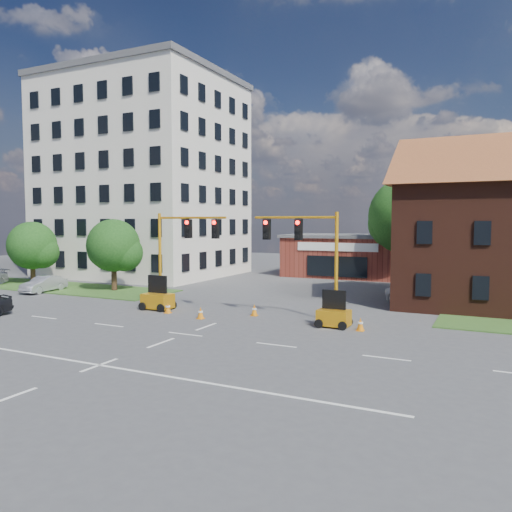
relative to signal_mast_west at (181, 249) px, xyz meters
name	(u,v)px	position (x,y,z in m)	size (l,w,h in m)	color
ground	(185,334)	(4.36, -6.00, -3.92)	(120.00, 120.00, 0.00)	#464749
grass_verge_nw	(56,287)	(-15.64, 4.00, -3.88)	(22.00, 6.00, 0.08)	#2F5821
lane_markings	(147,348)	(4.36, -9.00, -3.91)	(60.00, 36.00, 0.01)	white
office_block	(143,177)	(-15.64, 15.91, 6.39)	(18.40, 15.40, 20.60)	silver
brick_shop	(348,255)	(4.36, 23.99, -1.76)	(12.40, 8.40, 4.30)	maroon
tree_large	(413,219)	(11.23, 21.08, 1.96)	(7.68, 7.31, 9.80)	#382514
tree_nw_front	(116,247)	(-9.43, 4.58, -0.36)	(4.48, 4.27, 5.85)	#382514
tree_nw_rear	(35,247)	(-19.42, 5.08, -0.59)	(4.54, 4.33, 5.64)	#382514
signal_mast_west	(181,249)	(0.00, 0.00, 0.00)	(5.30, 0.60, 6.20)	gray
signal_mast_east	(308,252)	(8.71, 0.00, 0.00)	(5.30, 0.60, 6.20)	gray
trailer_west	(158,299)	(-1.21, -0.89, -3.26)	(1.88, 1.27, 2.11)	#FFA715
trailer_east	(334,316)	(10.57, -1.05, -3.32)	(1.69, 1.15, 1.91)	#FFA715
cone_a	(201,313)	(2.91, -2.28, -3.58)	(0.40, 0.40, 0.70)	orange
cone_b	(168,308)	(0.14, -1.65, -3.58)	(0.40, 0.40, 0.70)	orange
cone_c	(254,310)	(5.32, -0.07, -3.58)	(0.40, 0.40, 0.70)	orange
cone_d	(360,324)	(12.09, -1.36, -3.58)	(0.40, 0.40, 0.70)	orange
pickup_white	(430,293)	(14.31, 8.66, -3.13)	(2.63, 5.70, 1.58)	silver
sedan_silver_front	(44,284)	(-14.28, 1.53, -3.27)	(1.37, 3.94, 1.30)	#B3B5BC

